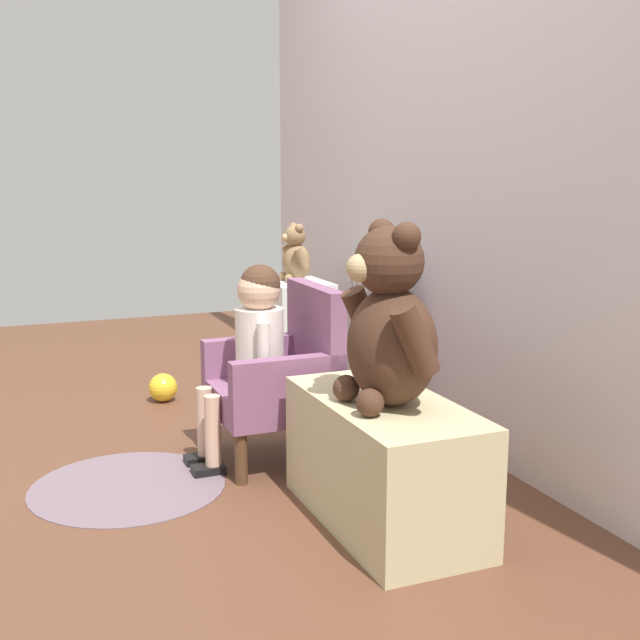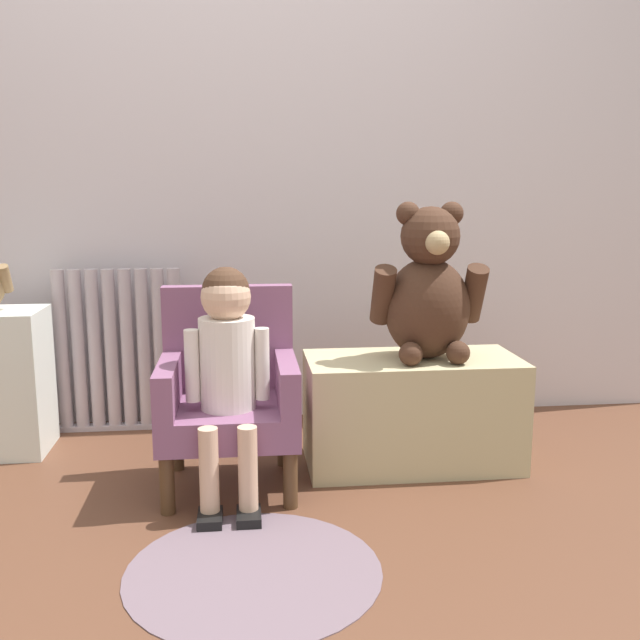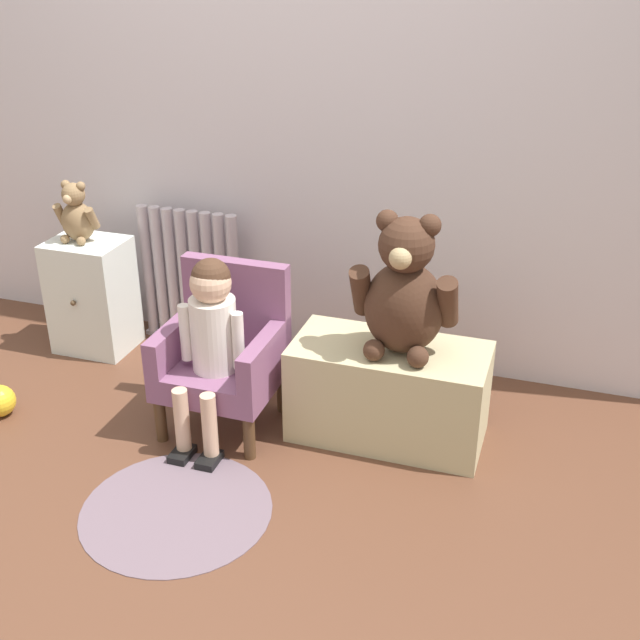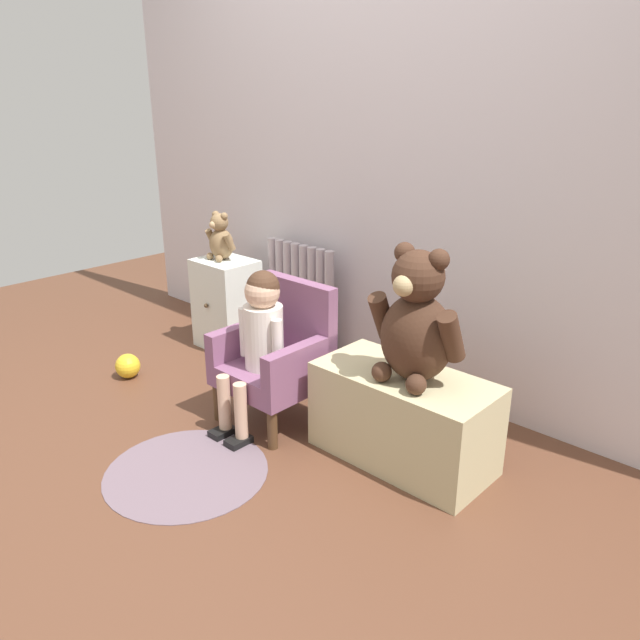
# 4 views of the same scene
# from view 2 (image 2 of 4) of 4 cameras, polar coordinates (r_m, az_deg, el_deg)

# --- Properties ---
(ground_plane) EXTENTS (6.00, 6.00, 0.00)m
(ground_plane) POSITION_cam_2_polar(r_m,az_deg,el_deg) (1.95, -7.11, -18.37)
(ground_plane) COLOR brown
(back_wall) EXTENTS (3.80, 0.05, 2.40)m
(back_wall) POSITION_cam_2_polar(r_m,az_deg,el_deg) (2.91, -7.38, 15.51)
(back_wall) COLOR silver
(back_wall) RESTS_ON ground_plane
(radiator) EXTENTS (0.50, 0.05, 0.64)m
(radiator) POSITION_cam_2_polar(r_m,az_deg,el_deg) (2.88, -15.73, -2.40)
(radiator) COLOR #B6A9B2
(radiator) RESTS_ON ground_plane
(child_armchair) EXTENTS (0.42, 0.40, 0.63)m
(child_armchair) POSITION_cam_2_polar(r_m,az_deg,el_deg) (2.30, -7.31, -5.68)
(child_armchair) COLOR #804F71
(child_armchair) RESTS_ON ground_plane
(child_figure) EXTENTS (0.25, 0.35, 0.71)m
(child_figure) POSITION_cam_2_polar(r_m,az_deg,el_deg) (2.15, -7.45, -2.48)
(child_figure) COLOR silver
(child_figure) RESTS_ON ground_plane
(low_bench) EXTENTS (0.72, 0.35, 0.38)m
(low_bench) POSITION_cam_2_polar(r_m,az_deg,el_deg) (2.48, 7.36, -7.23)
(low_bench) COLOR #BDB285
(low_bench) RESTS_ON ground_plane
(large_teddy_bear) EXTENTS (0.38, 0.27, 0.52)m
(large_teddy_bear) POSITION_cam_2_polar(r_m,az_deg,el_deg) (2.39, 8.66, 2.33)
(large_teddy_bear) COLOR #43291C
(large_teddy_bear) RESTS_ON low_bench
(floor_rug) EXTENTS (0.64, 0.64, 0.01)m
(floor_rug) POSITION_cam_2_polar(r_m,az_deg,el_deg) (1.88, -5.33, -19.34)
(floor_rug) COLOR #6B5862
(floor_rug) RESTS_ON ground_plane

